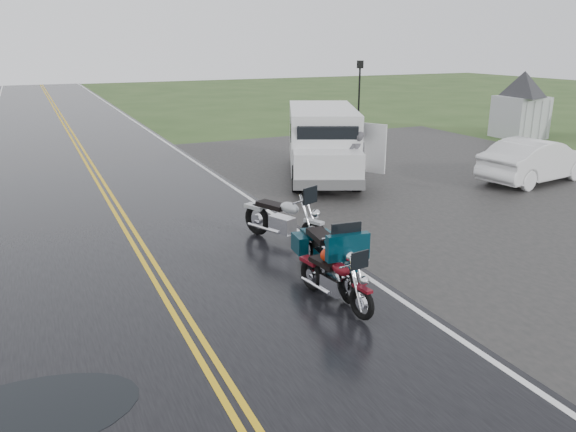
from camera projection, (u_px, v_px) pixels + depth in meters
The scene contains 11 objects.
ground at pixel (186, 327), 9.35m from camera, with size 120.00×120.00×0.00m, color #2D471E.
road at pixel (104, 189), 18.00m from camera, with size 8.00×100.00×0.04m, color black.
parking_pad at pixel (479, 188), 18.10m from camera, with size 14.00×24.00×0.03m, color black.
visitor_center at pixel (523, 88), 27.07m from camera, with size 16.00×10.00×4.80m, color #A8AAAD, non-canonical shape.
motorcycle_red at pixel (362, 290), 9.32m from camera, with size 0.72×1.99×1.18m, color #5C0A13, non-canonical shape.
motorcycle_teal at pixel (348, 268), 9.88m from camera, with size 0.91×2.49×1.47m, color #042934, non-canonical shape.
motorcycle_silver at pixel (314, 223), 12.34m from camera, with size 0.89×2.44×1.44m, color #ABAEB3, non-canonical shape.
van_white at pixel (297, 154), 17.30m from camera, with size 2.32×6.18×2.43m, color silver, non-canonical shape.
person_at_van at pixel (357, 162), 17.52m from camera, with size 0.70×0.46×1.91m, color #4A494E.
sedan_white at pixel (536, 161), 18.74m from camera, with size 1.53×4.38×1.44m, color silver.
lamp_post_far_right at pixel (359, 100), 26.87m from camera, with size 0.32×0.32×3.73m, color black, non-canonical shape.
Camera 1 is at (-1.99, -8.31, 4.54)m, focal length 35.00 mm.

